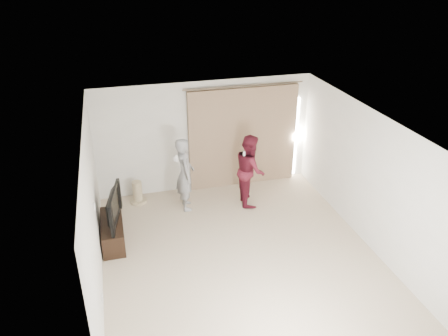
{
  "coord_description": "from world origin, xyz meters",
  "views": [
    {
      "loc": [
        -2.0,
        -6.36,
        5.12
      ],
      "look_at": [
        0.03,
        1.2,
        1.22
      ],
      "focal_mm": 35.0,
      "sensor_mm": 36.0,
      "label": 1
    }
  ],
  "objects": [
    {
      "name": "person_woman",
      "position": [
        0.78,
        1.77,
        0.81
      ],
      "size": [
        0.7,
        0.86,
        1.62
      ],
      "color": "#561422",
      "rests_on": "ground"
    },
    {
      "name": "wall_left",
      "position": [
        -2.5,
        -0.0,
        1.3
      ],
      "size": [
        0.04,
        5.5,
        2.6
      ],
      "color": "silver",
      "rests_on": "ground"
    },
    {
      "name": "curtain",
      "position": [
        0.91,
        2.68,
        1.2
      ],
      "size": [
        2.8,
        0.11,
        2.46
      ],
      "color": "#9A7D5E",
      "rests_on": "ground"
    },
    {
      "name": "tv_console",
      "position": [
        -2.27,
        1.01,
        0.23
      ],
      "size": [
        0.41,
        1.19,
        0.46
      ],
      "primitive_type": "cube",
      "color": "black",
      "rests_on": "ground"
    },
    {
      "name": "tv",
      "position": [
        -2.27,
        1.01,
        0.78
      ],
      "size": [
        0.35,
        1.13,
        0.64
      ],
      "primitive_type": "imported",
      "rotation": [
        0.0,
        0.0,
        1.39
      ],
      "color": "black",
      "rests_on": "tv_console"
    },
    {
      "name": "person_man",
      "position": [
        -0.64,
        1.91,
        0.83
      ],
      "size": [
        0.41,
        0.61,
        1.65
      ],
      "color": "gray",
      "rests_on": "ground"
    },
    {
      "name": "scratching_post",
      "position": [
        -1.66,
        2.4,
        0.21
      ],
      "size": [
        0.39,
        0.39,
        0.52
      ],
      "color": "tan",
      "rests_on": "ground"
    },
    {
      "name": "wall_back",
      "position": [
        0.0,
        2.75,
        1.3
      ],
      "size": [
        5.0,
        0.04,
        2.6
      ],
      "primitive_type": "cube",
      "color": "silver",
      "rests_on": "ground"
    },
    {
      "name": "ceiling",
      "position": [
        0.0,
        0.0,
        2.6
      ],
      "size": [
        5.0,
        5.5,
        0.01
      ],
      "primitive_type": "cube",
      "color": "white",
      "rests_on": "wall_back"
    },
    {
      "name": "floor",
      "position": [
        0.0,
        0.0,
        0.0
      ],
      "size": [
        5.5,
        5.5,
        0.0
      ],
      "primitive_type": "plane",
      "color": "#C3AD92",
      "rests_on": "ground"
    }
  ]
}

